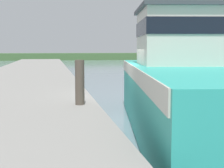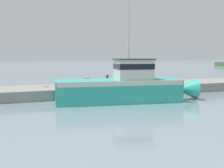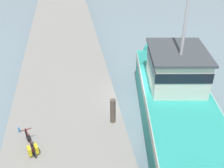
# 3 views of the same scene
# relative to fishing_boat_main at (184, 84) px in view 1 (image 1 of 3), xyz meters

# --- Properties ---
(ground_plane) EXTENTS (320.00, 320.00, 0.00)m
(ground_plane) POSITION_rel_fishing_boat_main_xyz_m (-1.38, 1.29, -1.44)
(ground_plane) COLOR gray
(dock_pier) EXTENTS (5.43, 80.00, 0.96)m
(dock_pier) POSITION_rel_fishing_boat_main_xyz_m (-5.46, 1.29, -0.96)
(dock_pier) COLOR gray
(dock_pier) RESTS_ON ground_plane
(far_shoreline) EXTENTS (180.00, 5.00, 1.49)m
(far_shoreline) POSITION_rel_fishing_boat_main_xyz_m (28.62, 65.72, -0.69)
(far_shoreline) COLOR #426638
(far_shoreline) RESTS_ON ground_plane
(fishing_boat_main) EXTENTS (4.86, 13.14, 10.21)m
(fishing_boat_main) POSITION_rel_fishing_boat_main_xyz_m (0.00, 0.00, 0.00)
(fishing_boat_main) COLOR teal
(fishing_boat_main) RESTS_ON ground_plane
(mooring_post) EXTENTS (0.26, 0.26, 1.24)m
(mooring_post) POSITION_rel_fishing_boat_main_xyz_m (-3.26, -0.52, 0.14)
(mooring_post) COLOR #51473D
(mooring_post) RESTS_ON dock_pier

